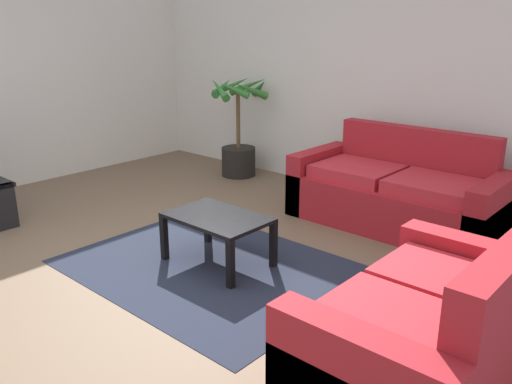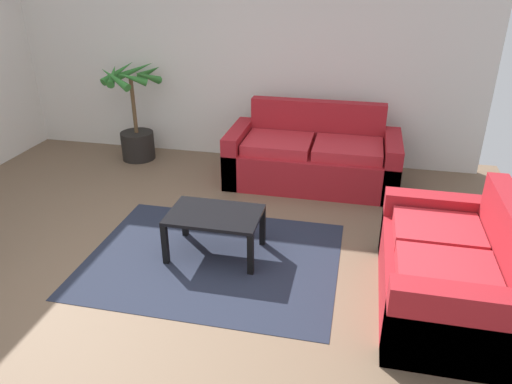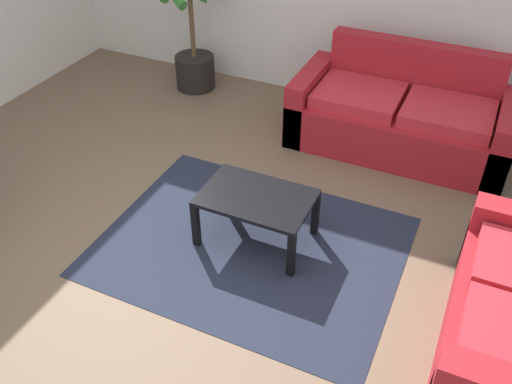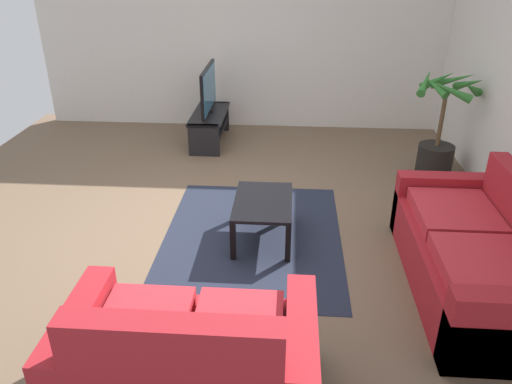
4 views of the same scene
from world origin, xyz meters
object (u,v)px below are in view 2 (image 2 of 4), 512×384
object	(u,v)px
couch_loveseat	(449,273)
coffee_table	(215,219)
potted_palm	(136,122)
couch_main	(313,158)

from	to	relation	value
couch_loveseat	coffee_table	size ratio (longest dim) A/B	1.87
coffee_table	potted_palm	world-z (taller)	potted_palm
couch_main	couch_loveseat	xyz separation A→B (m)	(1.25, -2.08, -0.00)
coffee_table	potted_palm	bearing A→B (deg)	129.67
coffee_table	potted_palm	distance (m)	2.63
couch_loveseat	couch_main	bearing A→B (deg)	121.13
couch_main	potted_palm	distance (m)	2.36
couch_main	coffee_table	xyz separation A→B (m)	(-0.66, -1.74, 0.05)
couch_main	potted_palm	xyz separation A→B (m)	(-2.34, 0.28, 0.20)
couch_main	potted_palm	size ratio (longest dim) A/B	1.55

